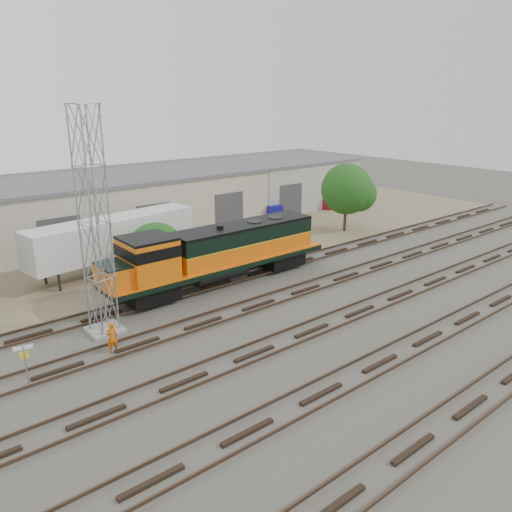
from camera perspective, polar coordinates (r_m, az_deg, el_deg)
ground at (r=29.31m, az=2.18°, el=-6.65°), size 140.00×140.00×0.00m
dirt_strip at (r=41.01m, az=-11.83°, el=0.19°), size 80.00×16.00×0.02m
tracks at (r=27.32m, az=6.39°, el=-8.46°), size 80.00×20.40×0.28m
warehouse at (r=47.40m, az=-16.54°, el=5.49°), size 58.40×10.40×5.30m
locomotive at (r=33.01m, az=-4.47°, el=0.39°), size 16.47×2.89×3.96m
signal_tower at (r=26.50m, az=-17.94°, el=3.01°), size 1.74×1.74×11.80m
sign_post at (r=24.13m, az=-24.94°, el=-10.43°), size 0.79×0.21×1.96m
worker at (r=25.82m, az=-16.15°, el=-8.91°), size 0.60×0.40×1.62m
semi_trailer at (r=37.45m, az=-15.53°, el=2.15°), size 12.90×4.35×3.90m
dumpster_blue at (r=51.71m, az=2.05°, el=5.03°), size 2.08×2.03×1.50m
dumpster_red at (r=57.25m, az=8.20°, el=6.05°), size 1.82×1.75×1.40m
tree_mid at (r=35.66m, az=-10.89°, el=0.42°), size 4.25×4.04×4.04m
tree_east at (r=47.24m, az=10.67°, el=7.39°), size 4.94×4.70×6.35m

